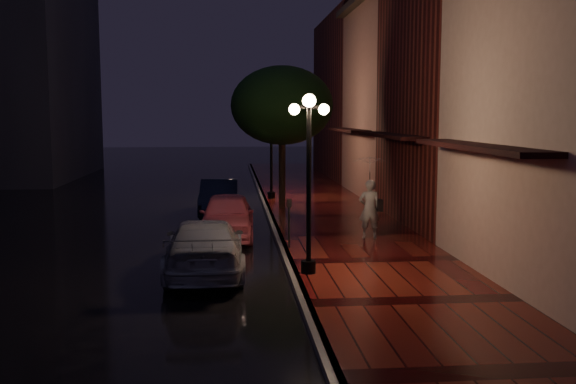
# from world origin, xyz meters

# --- Properties ---
(ground) EXTENTS (120.00, 120.00, 0.00)m
(ground) POSITION_xyz_m (0.00, 0.00, 0.00)
(ground) COLOR black
(ground) RESTS_ON ground
(sidewalk) EXTENTS (4.50, 60.00, 0.15)m
(sidewalk) POSITION_xyz_m (2.25, 0.00, 0.07)
(sidewalk) COLOR #400B0B
(sidewalk) RESTS_ON ground
(curb) EXTENTS (0.25, 60.00, 0.15)m
(curb) POSITION_xyz_m (0.00, 0.00, 0.07)
(curb) COLOR #595451
(curb) RESTS_ON ground
(storefront_mid) EXTENTS (5.00, 8.00, 11.00)m
(storefront_mid) POSITION_xyz_m (7.00, 2.00, 5.50)
(storefront_mid) COLOR #511914
(storefront_mid) RESTS_ON ground
(storefront_far) EXTENTS (5.00, 8.00, 9.00)m
(storefront_far) POSITION_xyz_m (7.00, 10.00, 4.50)
(storefront_far) COLOR #8C5951
(storefront_far) RESTS_ON ground
(storefront_extra) EXTENTS (5.00, 12.00, 10.00)m
(storefront_extra) POSITION_xyz_m (7.00, 20.00, 5.00)
(storefront_extra) COLOR #511914
(storefront_extra) RESTS_ON ground
(streetlamp_near) EXTENTS (0.96, 0.36, 4.31)m
(streetlamp_near) POSITION_xyz_m (0.35, -5.00, 2.60)
(streetlamp_near) COLOR black
(streetlamp_near) RESTS_ON sidewalk
(streetlamp_far) EXTENTS (0.96, 0.36, 4.31)m
(streetlamp_far) POSITION_xyz_m (0.35, 9.00, 2.60)
(streetlamp_far) COLOR black
(streetlamp_far) RESTS_ON sidewalk
(street_tree) EXTENTS (4.16, 4.16, 5.80)m
(street_tree) POSITION_xyz_m (0.61, 5.99, 4.24)
(street_tree) COLOR black
(street_tree) RESTS_ON sidewalk
(pink_car) EXTENTS (1.84, 4.28, 1.44)m
(pink_car) POSITION_xyz_m (-1.64, 0.50, 0.72)
(pink_car) COLOR #DD5B6A
(pink_car) RESTS_ON ground
(navy_car) EXTENTS (1.55, 4.24, 1.39)m
(navy_car) POSITION_xyz_m (-1.97, 5.46, 0.69)
(navy_car) COLOR black
(navy_car) RESTS_ON ground
(silver_car) EXTENTS (2.02, 4.81, 1.39)m
(silver_car) POSITION_xyz_m (-2.17, -4.30, 0.69)
(silver_car) COLOR #93949A
(silver_car) RESTS_ON ground
(woman_with_umbrella) EXTENTS (1.07, 1.09, 2.57)m
(woman_with_umbrella) POSITION_xyz_m (2.77, -0.78, 1.85)
(woman_with_umbrella) COLOR white
(woman_with_umbrella) RESTS_ON sidewalk
(parking_meter) EXTENTS (0.15, 0.13, 1.42)m
(parking_meter) POSITION_xyz_m (0.15, -2.00, 1.01)
(parking_meter) COLOR black
(parking_meter) RESTS_ON sidewalk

